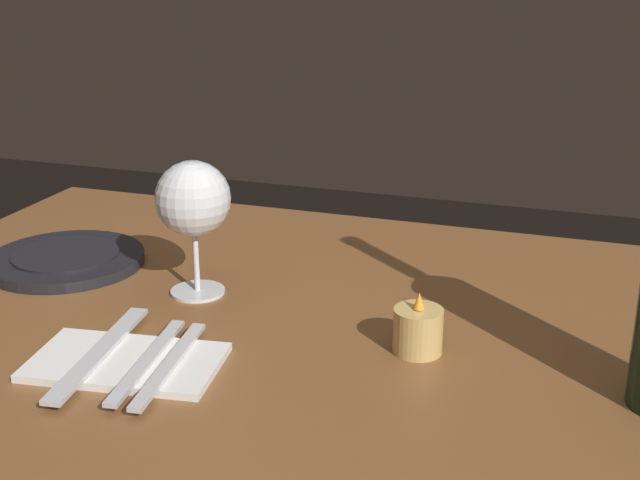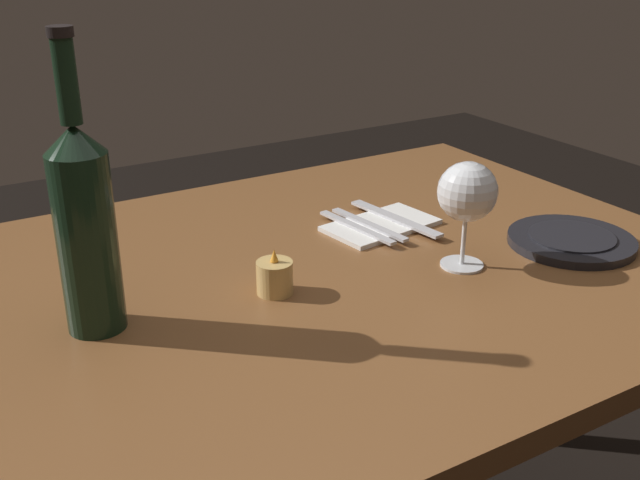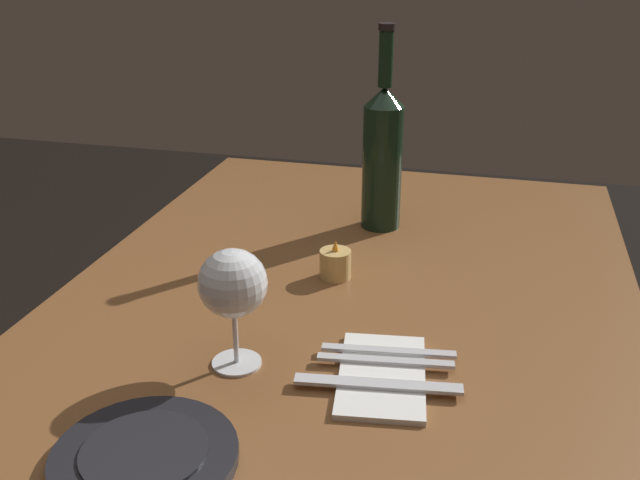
% 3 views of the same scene
% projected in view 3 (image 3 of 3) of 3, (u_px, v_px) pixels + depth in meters
% --- Properties ---
extents(dining_table, '(1.30, 0.90, 0.74)m').
position_uv_depth(dining_table, '(347.00, 343.00, 1.19)').
color(dining_table, brown).
rests_on(dining_table, ground).
extents(wine_glass_left, '(0.09, 0.09, 0.16)m').
position_uv_depth(wine_glass_left, '(233.00, 286.00, 0.92)').
color(wine_glass_left, white).
rests_on(wine_glass_left, dining_table).
extents(wine_bottle, '(0.07, 0.07, 0.38)m').
position_uv_depth(wine_bottle, '(382.00, 154.00, 1.36)').
color(wine_bottle, black).
rests_on(wine_bottle, dining_table).
extents(votive_candle, '(0.05, 0.05, 0.07)m').
position_uv_depth(votive_candle, '(335.00, 265.00, 1.20)').
color(votive_candle, '#DBB266').
rests_on(votive_candle, dining_table).
extents(dinner_plate, '(0.20, 0.20, 0.02)m').
position_uv_depth(dinner_plate, '(145.00, 456.00, 0.79)').
color(dinner_plate, black).
rests_on(dinner_plate, dining_table).
extents(folded_napkin, '(0.20, 0.13, 0.01)m').
position_uv_depth(folded_napkin, '(382.00, 375.00, 0.94)').
color(folded_napkin, white).
rests_on(folded_napkin, dining_table).
extents(fork_inner, '(0.04, 0.18, 0.00)m').
position_uv_depth(fork_inner, '(385.00, 361.00, 0.96)').
color(fork_inner, silver).
rests_on(fork_inner, folded_napkin).
extents(fork_outer, '(0.04, 0.18, 0.00)m').
position_uv_depth(fork_outer, '(388.00, 351.00, 0.98)').
color(fork_outer, silver).
rests_on(fork_outer, folded_napkin).
extents(table_knife, '(0.05, 0.21, 0.00)m').
position_uv_depth(table_knife, '(378.00, 384.00, 0.91)').
color(table_knife, silver).
rests_on(table_knife, folded_napkin).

